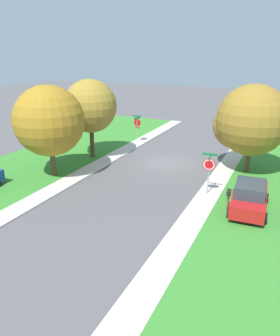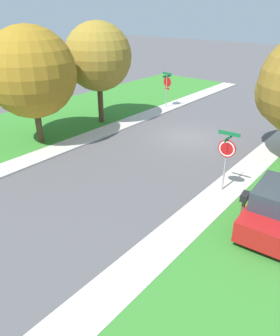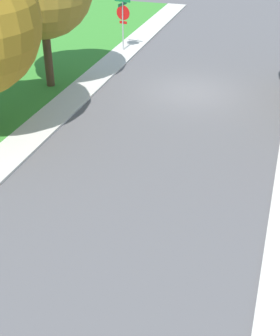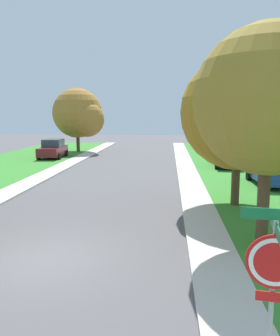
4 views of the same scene
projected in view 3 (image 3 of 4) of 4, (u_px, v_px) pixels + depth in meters
ground_plane at (192, 92)px, 21.00m from camera, size 120.00×120.00×0.00m
stop_sign_near_corner at (123, 16)px, 24.92m from camera, size 0.91×0.91×2.77m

